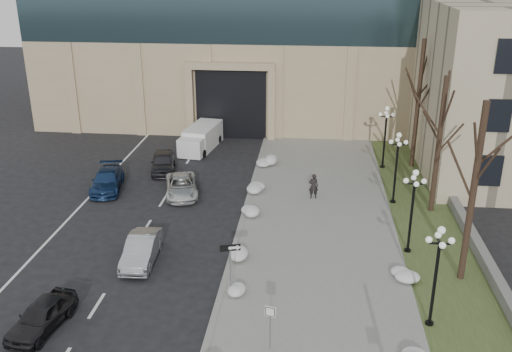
# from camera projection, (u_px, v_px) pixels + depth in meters

# --- Properties ---
(sidewalk) EXTENTS (9.00, 40.00, 0.12)m
(sidewalk) POSITION_uv_depth(u_px,v_px,m) (318.00, 235.00, 32.39)
(sidewalk) COLOR gray
(sidewalk) RESTS_ON ground
(curb) EXTENTS (0.30, 40.00, 0.14)m
(curb) POSITION_uv_depth(u_px,v_px,m) (239.00, 231.00, 32.82)
(curb) COLOR gray
(curb) RESTS_ON ground
(grass_strip) EXTENTS (4.00, 40.00, 0.10)m
(grass_strip) POSITION_uv_depth(u_px,v_px,m) (434.00, 240.00, 31.78)
(grass_strip) COLOR #3A4824
(grass_strip) RESTS_ON ground
(stone_wall) EXTENTS (0.50, 30.00, 0.70)m
(stone_wall) POSITION_uv_depth(u_px,v_px,m) (464.00, 222.00, 33.33)
(stone_wall) COLOR slate
(stone_wall) RESTS_ON ground
(car_a) EXTENTS (2.12, 3.96, 1.28)m
(car_a) POSITION_uv_depth(u_px,v_px,m) (42.00, 316.00, 24.14)
(car_a) COLOR black
(car_a) RESTS_ON ground
(car_b) EXTENTS (1.69, 4.23, 1.37)m
(car_b) POSITION_uv_depth(u_px,v_px,m) (141.00, 250.00, 29.47)
(car_b) COLOR #9C9EA4
(car_b) RESTS_ON ground
(car_c) EXTENTS (2.70, 4.88, 1.34)m
(car_c) POSITION_uv_depth(u_px,v_px,m) (107.00, 180.00, 38.56)
(car_c) COLOR navy
(car_c) RESTS_ON ground
(car_d) EXTENTS (3.08, 4.79, 1.23)m
(car_d) POSITION_uv_depth(u_px,v_px,m) (181.00, 186.00, 37.72)
(car_d) COLOR silver
(car_d) RESTS_ON ground
(car_e) EXTENTS (2.51, 4.40, 1.41)m
(car_e) POSITION_uv_depth(u_px,v_px,m) (163.00, 162.00, 41.84)
(car_e) COLOR #2D2D32
(car_e) RESTS_ON ground
(pedestrian) EXTENTS (0.65, 0.46, 1.68)m
(pedestrian) POSITION_uv_depth(u_px,v_px,m) (314.00, 186.00, 36.83)
(pedestrian) COLOR black
(pedestrian) RESTS_ON sidewalk
(box_truck) EXTENTS (2.80, 5.97, 1.82)m
(box_truck) POSITION_uv_depth(u_px,v_px,m) (201.00, 139.00, 46.59)
(box_truck) COLOR silver
(box_truck) RESTS_ON ground
(one_way_sign) EXTENTS (1.00, 0.39, 2.67)m
(one_way_sign) POSITION_uv_depth(u_px,v_px,m) (234.00, 254.00, 25.98)
(one_way_sign) COLOR slate
(one_way_sign) RESTS_ON ground
(keep_sign) EXTENTS (0.45, 0.15, 2.11)m
(keep_sign) POSITION_uv_depth(u_px,v_px,m) (270.00, 319.00, 22.42)
(keep_sign) COLOR slate
(keep_sign) RESTS_ON ground
(snow_clump_c) EXTENTS (1.10, 1.60, 0.36)m
(snow_clump_c) POSITION_uv_depth(u_px,v_px,m) (231.00, 290.00, 26.61)
(snow_clump_c) COLOR silver
(snow_clump_c) RESTS_ON sidewalk
(snow_clump_d) EXTENTS (1.10, 1.60, 0.36)m
(snow_clump_d) POSITION_uv_depth(u_px,v_px,m) (245.00, 253.00, 29.92)
(snow_clump_d) COLOR silver
(snow_clump_d) RESTS_ON sidewalk
(snow_clump_e) EXTENTS (1.10, 1.60, 0.36)m
(snow_clump_e) POSITION_uv_depth(u_px,v_px,m) (255.00, 212.00, 34.65)
(snow_clump_e) COLOR silver
(snow_clump_e) RESTS_ON sidewalk
(snow_clump_f) EXTENTS (1.10, 1.60, 0.36)m
(snow_clump_f) POSITION_uv_depth(u_px,v_px,m) (258.00, 187.00, 38.34)
(snow_clump_f) COLOR silver
(snow_clump_f) RESTS_ON sidewalk
(snow_clump_g) EXTENTS (1.10, 1.60, 0.36)m
(snow_clump_g) POSITION_uv_depth(u_px,v_px,m) (266.00, 162.00, 43.06)
(snow_clump_g) COLOR silver
(snow_clump_g) RESTS_ON sidewalk
(snow_clump_i) EXTENTS (1.10, 1.60, 0.36)m
(snow_clump_i) POSITION_uv_depth(u_px,v_px,m) (401.00, 277.00, 27.67)
(snow_clump_i) COLOR silver
(snow_clump_i) RESTS_ON sidewalk
(lamppost_a) EXTENTS (1.18, 1.18, 4.76)m
(lamppost_a) POSITION_uv_depth(u_px,v_px,m) (437.00, 263.00, 23.43)
(lamppost_a) COLOR black
(lamppost_a) RESTS_ON ground
(lamppost_b) EXTENTS (1.18, 1.18, 4.76)m
(lamppost_b) POSITION_uv_depth(u_px,v_px,m) (413.00, 200.00, 29.45)
(lamppost_b) COLOR black
(lamppost_b) RESTS_ON ground
(lamppost_c) EXTENTS (1.18, 1.18, 4.76)m
(lamppost_c) POSITION_uv_depth(u_px,v_px,m) (397.00, 159.00, 35.48)
(lamppost_c) COLOR black
(lamppost_c) RESTS_ON ground
(lamppost_d) EXTENTS (1.18, 1.18, 4.76)m
(lamppost_d) POSITION_uv_depth(u_px,v_px,m) (386.00, 129.00, 41.50)
(lamppost_d) COLOR black
(lamppost_d) RESTS_ON ground
(tree_near) EXTENTS (3.20, 3.20, 9.00)m
(tree_near) POSITION_uv_depth(u_px,v_px,m) (477.00, 169.00, 25.93)
(tree_near) COLOR black
(tree_near) RESTS_ON ground
(tree_mid) EXTENTS (3.20, 3.20, 8.50)m
(tree_mid) POSITION_uv_depth(u_px,v_px,m) (441.00, 126.00, 33.46)
(tree_mid) COLOR black
(tree_mid) RESTS_ON ground
(tree_far) EXTENTS (3.20, 3.20, 9.50)m
(tree_far) POSITION_uv_depth(u_px,v_px,m) (420.00, 86.00, 40.64)
(tree_far) COLOR black
(tree_far) RESTS_ON ground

